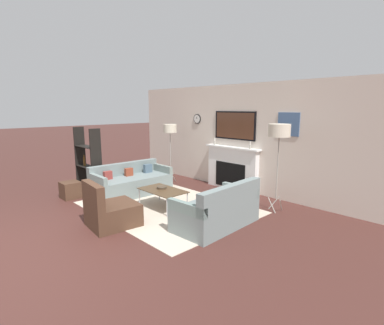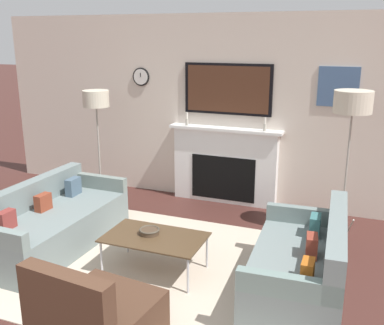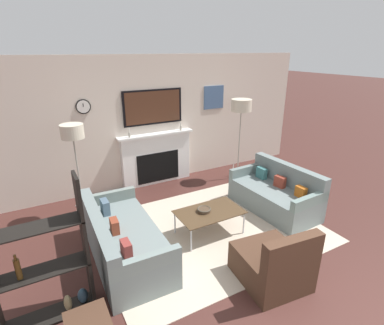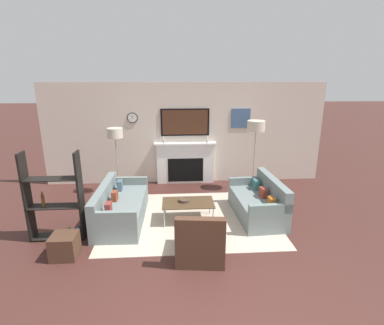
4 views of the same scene
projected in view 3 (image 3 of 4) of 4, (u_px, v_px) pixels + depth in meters
The scene contains 10 objects.
fireplace_wall at pixel (154, 127), 6.35m from camera, with size 7.50×0.28×2.70m.
area_rug at pixel (209, 229), 4.93m from camera, with size 3.47×2.66×0.01m.
couch_left at pixel (123, 240), 4.19m from camera, with size 0.90×1.91×0.75m.
couch_right at pixel (276, 195), 5.47m from camera, with size 0.90×1.64×0.83m.
armchair at pixel (273, 265), 3.74m from camera, with size 0.85×0.91×0.84m.
coffee_table at pixel (210, 213), 4.70m from camera, with size 1.04×0.62×0.40m.
decorative_bowl at pixel (204, 210), 4.68m from camera, with size 0.21×0.21×0.06m.
floor_lamp_left at pixel (72, 133), 4.85m from camera, with size 0.37×0.37×1.66m.
floor_lamp_right at pixel (241, 106), 6.34m from camera, with size 0.43×0.43×1.81m.
shelf_unit at pixel (42, 265), 3.09m from camera, with size 0.96×0.28×1.62m.
Camera 3 is at (-2.28, -0.79, 2.79)m, focal length 28.00 mm.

